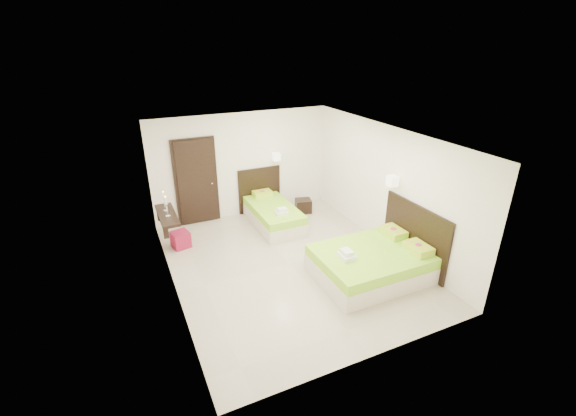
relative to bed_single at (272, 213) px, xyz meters
name	(u,v)px	position (x,y,z in m)	size (l,w,h in m)	color
floor	(290,264)	(-0.41, -1.89, -0.28)	(5.50, 5.50, 0.00)	#BCB19C
bed_single	(272,213)	(0.00, 0.00, 0.00)	(1.13, 1.89, 1.56)	beige
bed_double	(374,261)	(0.89, -2.92, 0.02)	(2.07, 1.76, 1.70)	beige
nightstand	(303,206)	(1.00, 0.27, -0.11)	(0.39, 0.35, 0.35)	black
ottoman	(181,239)	(-2.27, -0.25, -0.11)	(0.35, 0.35, 0.35)	maroon
door	(196,182)	(-1.60, 0.81, 0.77)	(1.02, 0.15, 2.14)	black
console_shelf	(167,215)	(-2.49, -0.29, 0.53)	(0.35, 1.20, 0.78)	black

